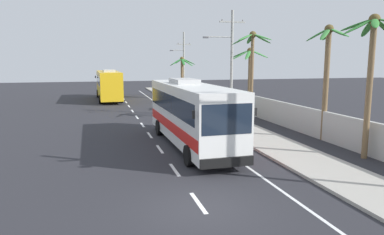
# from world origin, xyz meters

# --- Properties ---
(ground_plane) EXTENTS (160.00, 160.00, 0.00)m
(ground_plane) POSITION_xyz_m (0.00, 0.00, 0.00)
(ground_plane) COLOR #28282D
(sidewalk_kerb) EXTENTS (3.20, 90.00, 0.14)m
(sidewalk_kerb) POSITION_xyz_m (6.80, 10.00, 0.07)
(sidewalk_kerb) COLOR #A8A399
(sidewalk_kerb) RESTS_ON ground
(lane_markings) EXTENTS (3.64, 71.56, 0.01)m
(lane_markings) POSITION_xyz_m (2.20, 14.92, 0.00)
(lane_markings) COLOR white
(lane_markings) RESTS_ON ground
(boundary_wall) EXTENTS (0.24, 60.00, 1.87)m
(boundary_wall) POSITION_xyz_m (10.60, 14.00, 0.94)
(boundary_wall) COLOR #B2B2AD
(boundary_wall) RESTS_ON ground
(coach_bus_foreground) EXTENTS (3.16, 11.95, 3.94)m
(coach_bus_foreground) POSITION_xyz_m (1.96, 9.14, 2.05)
(coach_bus_foreground) COLOR white
(coach_bus_foreground) RESTS_ON ground
(coach_bus_far_lane) EXTENTS (3.25, 11.98, 3.96)m
(coach_bus_far_lane) POSITION_xyz_m (-1.93, 36.20, 2.06)
(coach_bus_far_lane) COLOR gold
(coach_bus_far_lane) RESTS_ON ground
(motorcycle_beside_bus) EXTENTS (0.56, 1.96, 1.63)m
(motorcycle_beside_bus) POSITION_xyz_m (4.55, 16.80, 0.66)
(motorcycle_beside_bus) COLOR black
(motorcycle_beside_bus) RESTS_ON ground
(pedestrian_near_kerb) EXTENTS (0.36, 0.36, 1.59)m
(pedestrian_near_kerb) POSITION_xyz_m (6.86, 19.16, 0.97)
(pedestrian_near_kerb) COLOR beige
(pedestrian_near_kerb) RESTS_ON sidewalk_kerb
(pedestrian_midwalk) EXTENTS (0.36, 0.36, 1.60)m
(pedestrian_midwalk) POSITION_xyz_m (6.87, 20.56, 0.97)
(pedestrian_midwalk) COLOR #2D7A47
(pedestrian_midwalk) RESTS_ON sidewalk_kerb
(utility_pole_mid) EXTENTS (3.85, 0.24, 9.40)m
(utility_pole_mid) POSITION_xyz_m (8.20, 18.96, 5.06)
(utility_pole_mid) COLOR #9E9E99
(utility_pole_mid) RESTS_ON ground
(utility_pole_far) EXTENTS (3.01, 0.24, 8.99)m
(utility_pole_far) POSITION_xyz_m (8.57, 38.59, 4.75)
(utility_pole_far) COLOR #9E9E99
(utility_pole_far) RESTS_ON ground
(palm_nearest) EXTENTS (3.53, 3.73, 5.58)m
(palm_nearest) POSITION_xyz_m (7.62, 35.36, 3.91)
(palm_nearest) COLOR brown
(palm_nearest) RESTS_ON ground
(palm_second) EXTENTS (2.73, 2.80, 7.27)m
(palm_second) POSITION_xyz_m (10.63, 8.45, 4.78)
(palm_second) COLOR brown
(palm_second) RESTS_ON ground
(palm_third) EXTENTS (3.27, 3.23, 7.35)m
(palm_third) POSITION_xyz_m (10.02, 4.03, 5.18)
(palm_third) COLOR brown
(palm_third) RESTS_ON ground
(palm_fourth) EXTENTS (4.07, 3.77, 6.29)m
(palm_fourth) POSITION_xyz_m (10.72, 20.53, 4.66)
(palm_fourth) COLOR brown
(palm_fourth) RESTS_ON ground
(palm_farthest) EXTENTS (3.56, 3.60, 7.44)m
(palm_farthest) POSITION_xyz_m (9.11, 16.41, 5.36)
(palm_farthest) COLOR brown
(palm_farthest) RESTS_ON ground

